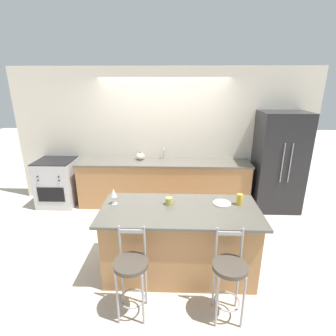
{
  "coord_description": "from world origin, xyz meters",
  "views": [
    {
      "loc": [
        0.26,
        -4.56,
        2.45
      ],
      "look_at": [
        0.12,
        -0.64,
        1.13
      ],
      "focal_mm": 28.0,
      "sensor_mm": 36.0,
      "label": 1
    }
  ],
  "objects_px": {
    "wine_glass": "(114,193)",
    "tumbler_cup": "(240,199)",
    "coffee_mug": "(169,201)",
    "refrigerator": "(278,162)",
    "bar_stool_far": "(229,274)",
    "pumpkin_decoration": "(140,156)",
    "dinner_plate": "(222,203)",
    "bar_stool_near": "(131,272)",
    "oven_range": "(58,182)"
  },
  "relations": [
    {
      "from": "pumpkin_decoration",
      "to": "bar_stool_near",
      "type": "bearing_deg",
      "value": -84.45
    },
    {
      "from": "refrigerator",
      "to": "bar_stool_far",
      "type": "relative_size",
      "value": 1.87
    },
    {
      "from": "dinner_plate",
      "to": "coffee_mug",
      "type": "xyz_separation_m",
      "value": [
        -0.68,
        -0.05,
        0.04
      ]
    },
    {
      "from": "bar_stool_near",
      "to": "bar_stool_far",
      "type": "bearing_deg",
      "value": -0.21
    },
    {
      "from": "refrigerator",
      "to": "tumbler_cup",
      "type": "xyz_separation_m",
      "value": [
        -1.14,
        -1.79,
        0.05
      ]
    },
    {
      "from": "pumpkin_decoration",
      "to": "coffee_mug",
      "type": "bearing_deg",
      "value": -72.09
    },
    {
      "from": "dinner_plate",
      "to": "coffee_mug",
      "type": "bearing_deg",
      "value": -176.06
    },
    {
      "from": "wine_glass",
      "to": "coffee_mug",
      "type": "relative_size",
      "value": 1.73
    },
    {
      "from": "oven_range",
      "to": "tumbler_cup",
      "type": "relative_size",
      "value": 6.41
    },
    {
      "from": "coffee_mug",
      "to": "tumbler_cup",
      "type": "distance_m",
      "value": 0.9
    },
    {
      "from": "refrigerator",
      "to": "dinner_plate",
      "type": "bearing_deg",
      "value": -127.57
    },
    {
      "from": "coffee_mug",
      "to": "bar_stool_far",
      "type": "bearing_deg",
      "value": -51.71
    },
    {
      "from": "wine_glass",
      "to": "tumbler_cup",
      "type": "xyz_separation_m",
      "value": [
        1.61,
        0.03,
        -0.08
      ]
    },
    {
      "from": "refrigerator",
      "to": "wine_glass",
      "type": "height_order",
      "value": "refrigerator"
    },
    {
      "from": "refrigerator",
      "to": "coffee_mug",
      "type": "relative_size",
      "value": 15.55
    },
    {
      "from": "refrigerator",
      "to": "pumpkin_decoration",
      "type": "xyz_separation_m",
      "value": [
        -2.68,
        0.17,
        0.04
      ]
    },
    {
      "from": "refrigerator",
      "to": "coffee_mug",
      "type": "bearing_deg",
      "value": -138.42
    },
    {
      "from": "refrigerator",
      "to": "tumbler_cup",
      "type": "distance_m",
      "value": 2.12
    },
    {
      "from": "dinner_plate",
      "to": "coffee_mug",
      "type": "distance_m",
      "value": 0.69
    },
    {
      "from": "wine_glass",
      "to": "coffee_mug",
      "type": "bearing_deg",
      "value": 0.39
    },
    {
      "from": "oven_range",
      "to": "wine_glass",
      "type": "relative_size",
      "value": 4.42
    },
    {
      "from": "bar_stool_far",
      "to": "bar_stool_near",
      "type": "bearing_deg",
      "value": 179.79
    },
    {
      "from": "dinner_plate",
      "to": "pumpkin_decoration",
      "type": "height_order",
      "value": "pumpkin_decoration"
    },
    {
      "from": "dinner_plate",
      "to": "pumpkin_decoration",
      "type": "distance_m",
      "value": 2.35
    },
    {
      "from": "bar_stool_far",
      "to": "wine_glass",
      "type": "bearing_deg",
      "value": 149.06
    },
    {
      "from": "oven_range",
      "to": "tumbler_cup",
      "type": "bearing_deg",
      "value": -29.09
    },
    {
      "from": "wine_glass",
      "to": "tumbler_cup",
      "type": "relative_size",
      "value": 1.45
    },
    {
      "from": "bar_stool_far",
      "to": "dinner_plate",
      "type": "relative_size",
      "value": 4.31
    },
    {
      "from": "oven_range",
      "to": "bar_stool_far",
      "type": "distance_m",
      "value": 3.98
    },
    {
      "from": "bar_stool_near",
      "to": "tumbler_cup",
      "type": "xyz_separation_m",
      "value": [
        1.27,
        0.84,
        0.45
      ]
    },
    {
      "from": "bar_stool_far",
      "to": "dinner_plate",
      "type": "bearing_deg",
      "value": 87.5
    },
    {
      "from": "coffee_mug",
      "to": "tumbler_cup",
      "type": "relative_size",
      "value": 0.84
    },
    {
      "from": "oven_range",
      "to": "coffee_mug",
      "type": "xyz_separation_m",
      "value": [
        2.32,
        -1.82,
        0.5
      ]
    },
    {
      "from": "refrigerator",
      "to": "oven_range",
      "type": "height_order",
      "value": "refrigerator"
    },
    {
      "from": "bar_stool_far",
      "to": "tumbler_cup",
      "type": "relative_size",
      "value": 6.96
    },
    {
      "from": "bar_stool_far",
      "to": "tumbler_cup",
      "type": "bearing_deg",
      "value": 73.25
    },
    {
      "from": "oven_range",
      "to": "coffee_mug",
      "type": "bearing_deg",
      "value": -38.08
    },
    {
      "from": "coffee_mug",
      "to": "tumbler_cup",
      "type": "bearing_deg",
      "value": 1.69
    },
    {
      "from": "bar_stool_far",
      "to": "tumbler_cup",
      "type": "distance_m",
      "value": 0.99
    },
    {
      "from": "bar_stool_near",
      "to": "dinner_plate",
      "type": "xyz_separation_m",
      "value": [
        1.05,
        0.86,
        0.39
      ]
    },
    {
      "from": "wine_glass",
      "to": "coffee_mug",
      "type": "xyz_separation_m",
      "value": [
        0.71,
        0.0,
        -0.1
      ]
    },
    {
      "from": "refrigerator",
      "to": "bar_stool_near",
      "type": "relative_size",
      "value": 1.87
    },
    {
      "from": "dinner_plate",
      "to": "tumbler_cup",
      "type": "relative_size",
      "value": 1.61
    },
    {
      "from": "coffee_mug",
      "to": "refrigerator",
      "type": "bearing_deg",
      "value": 41.58
    },
    {
      "from": "dinner_plate",
      "to": "bar_stool_far",
      "type": "bearing_deg",
      "value": -92.5
    },
    {
      "from": "oven_range",
      "to": "tumbler_cup",
      "type": "distance_m",
      "value": 3.73
    },
    {
      "from": "dinner_plate",
      "to": "oven_range",
      "type": "bearing_deg",
      "value": 149.48
    },
    {
      "from": "dinner_plate",
      "to": "coffee_mug",
      "type": "relative_size",
      "value": 1.93
    },
    {
      "from": "coffee_mug",
      "to": "wine_glass",
      "type": "bearing_deg",
      "value": -179.61
    },
    {
      "from": "bar_stool_near",
      "to": "pumpkin_decoration",
      "type": "relative_size",
      "value": 5.85
    }
  ]
}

